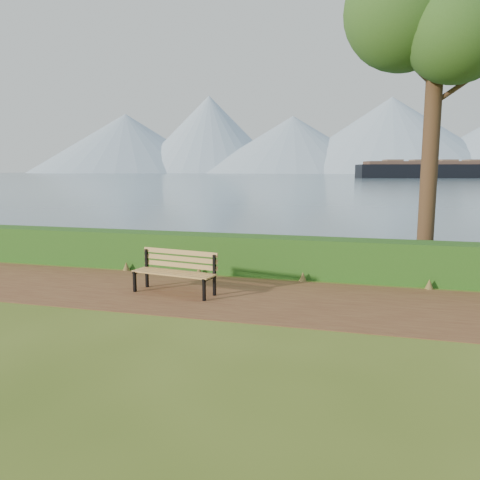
% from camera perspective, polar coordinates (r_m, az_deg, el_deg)
% --- Properties ---
extents(ground, '(140.00, 140.00, 0.00)m').
position_cam_1_polar(ground, '(10.02, -3.11, -7.17)').
color(ground, '#425819').
rests_on(ground, ground).
extents(path, '(40.00, 3.40, 0.01)m').
position_cam_1_polar(path, '(10.29, -2.58, -6.71)').
color(path, brown).
rests_on(path, ground).
extents(hedge, '(32.00, 0.85, 1.00)m').
position_cam_1_polar(hedge, '(12.34, 0.66, -1.78)').
color(hedge, '#144213').
rests_on(hedge, ground).
extents(water, '(700.00, 510.00, 0.00)m').
position_cam_1_polar(water, '(269.19, 14.65, 7.69)').
color(water, '#455A6F').
rests_on(water, ground).
extents(mountains, '(585.00, 190.00, 70.00)m').
position_cam_1_polar(mountains, '(416.14, 13.75, 11.74)').
color(mountains, '#8298AD').
rests_on(mountains, ground).
extents(bench, '(1.96, 0.85, 0.95)m').
position_cam_1_polar(bench, '(10.45, -7.80, -3.50)').
color(bench, black).
rests_on(bench, ground).
extents(tree, '(4.72, 3.87, 9.31)m').
position_cam_1_polar(tree, '(14.18, 23.08, 25.15)').
color(tree, '#352515').
rests_on(tree, ground).
extents(cargo_ship, '(63.31, 25.52, 19.08)m').
position_cam_1_polar(cargo_ship, '(173.85, 25.18, 7.78)').
color(cargo_ship, black).
rests_on(cargo_ship, ground).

